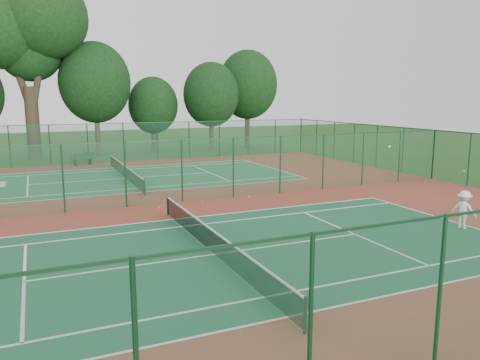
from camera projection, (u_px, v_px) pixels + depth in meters
name	position (u px, v px, depth m)	size (l,w,h in m)	color
ground	(155.00, 204.00, 25.42)	(120.00, 120.00, 0.00)	#265319
red_pad	(155.00, 204.00, 25.42)	(40.00, 36.00, 0.01)	brown
court_near	(214.00, 255.00, 17.31)	(23.77, 10.97, 0.01)	#1B5636
court_far	(125.00, 178.00, 33.53)	(23.77, 10.97, 0.01)	#226C40
fence_north	(106.00, 143.00, 41.33)	(40.00, 0.09, 3.50)	#194C32
fence_south	(379.00, 311.00, 8.90)	(40.00, 0.09, 3.50)	#17452A
fence_east	(433.00, 154.00, 33.06)	(0.09, 36.00, 3.50)	#194D34
fence_divider	(154.00, 173.00, 25.11)	(40.00, 0.09, 3.50)	#1B532E
tennis_net_near	(214.00, 241.00, 17.22)	(0.10, 12.90, 0.97)	#12321D
tennis_net_far	(125.00, 171.00, 33.43)	(0.10, 12.90, 0.97)	#13341E
player_near	(464.00, 210.00, 20.65)	(1.09, 0.63, 1.69)	white
bench	(83.00, 159.00, 39.83)	(1.76, 1.14, 1.05)	#12351B
stray_ball_a	(202.00, 202.00, 25.77)	(0.07, 0.07, 0.07)	#B7DA32
stray_ball_b	(249.00, 197.00, 27.20)	(0.07, 0.07, 0.07)	#D5EE37
stray_ball_c	(159.00, 208.00, 24.51)	(0.07, 0.07, 0.07)	gold
big_tree	(27.00, 29.00, 42.09)	(10.85, 7.94, 16.67)	#31261A
evergreen_row	(103.00, 154.00, 47.46)	(39.00, 5.00, 12.00)	black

